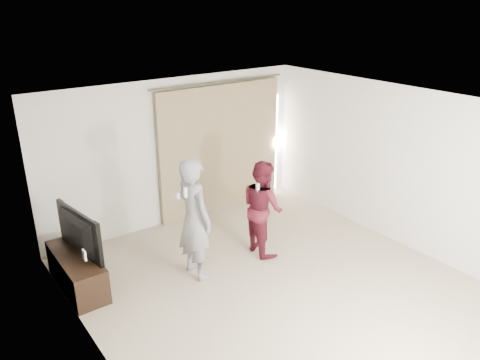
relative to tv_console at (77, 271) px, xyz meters
name	(u,v)px	position (x,y,z in m)	size (l,w,h in m)	color
floor	(276,286)	(2.27, -1.67, -0.25)	(5.50, 5.50, 0.00)	tan
wall_back	(177,152)	(2.27, 1.08, 1.05)	(5.00, 0.04, 2.60)	silver
wall_left	(95,263)	(-0.23, -1.67, 1.05)	(0.04, 5.50, 2.60)	silver
ceiling	(282,107)	(2.27, -1.67, 2.35)	(5.00, 5.50, 0.01)	white
curtain	(222,148)	(3.18, 1.01, 0.95)	(2.80, 0.11, 2.46)	#9B875F
tv_console	(77,271)	(0.00, 0.00, 0.00)	(0.46, 1.32, 0.51)	black
tv	(72,235)	(0.00, 0.00, 0.58)	(1.13, 0.15, 0.65)	black
scratching_post	(73,251)	(0.17, 0.73, -0.07)	(0.35, 0.35, 0.46)	#C4B487
person_man	(194,219)	(1.52, -0.71, 0.66)	(0.48, 0.69, 1.83)	gray
person_woman	(262,207)	(2.75, -0.75, 0.51)	(0.67, 0.82, 1.54)	#531420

